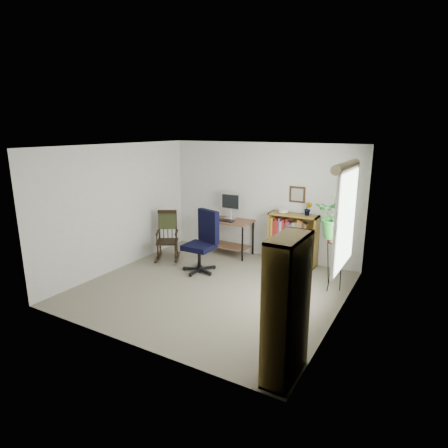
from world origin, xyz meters
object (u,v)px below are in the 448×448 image
Objects in this scene: office_chair at (199,242)px; rocking_chair at (167,235)px; desk at (227,237)px; low_bookshelf at (293,239)px; tall_bookshelf at (287,309)px.

rocking_chair is (-0.99, 0.28, -0.08)m from office_chair.
low_bookshelf is (1.43, 0.12, 0.13)m from desk.
desk is 4.21m from tall_bookshelf.
desk is 1.20m from office_chair.
low_bookshelf is at bearing 108.62° from tall_bookshelf.
low_bookshelf is (1.38, 1.30, -0.08)m from office_chair.
tall_bookshelf is at bearing -22.66° from office_chair.
rocking_chair is 4.27m from tall_bookshelf.
tall_bookshelf is (2.58, -3.30, 0.42)m from desk.
office_chair is at bearing -87.79° from desk.
desk is 1.03× the size of low_bookshelf.
office_chair is 1.16× the size of low_bookshelf.
desk is 1.03× the size of rocking_chair.
desk is at bearing 109.49° from office_chair.
low_bookshelf is (2.37, 1.02, 0.00)m from rocking_chair.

